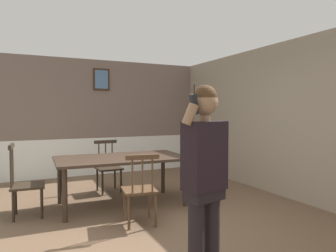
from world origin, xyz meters
The scene contains 9 objects.
ground_plane centered at (0.00, 0.00, 0.00)m, with size 7.59×7.59×0.00m, color brown.
room_back_partition centered at (0.00, 3.45, 1.29)m, with size 5.52×0.17×2.67m.
room_right_partition centered at (2.76, -0.01, 1.33)m, with size 0.13×6.90×2.67m.
dining_table centered at (0.03, 0.85, 0.69)m, with size 2.02×1.17×0.76m.
chair_near_window centered at (1.41, 0.81, 0.45)m, with size 0.44×0.44×0.90m.
chair_by_doorway centered at (0.06, 1.79, 0.45)m, with size 0.45×0.45×0.93m.
chair_at_table_head centered at (0.00, -0.08, 0.46)m, with size 0.48×0.48×0.94m.
chair_opposite_corner centered at (-1.35, 0.90, 0.47)m, with size 0.47×0.47×1.03m.
person_figure centered at (0.02, -1.61, 0.97)m, with size 0.52×0.28×1.70m.
Camera 1 is at (-1.37, -3.81, 1.47)m, focal length 33.07 mm.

